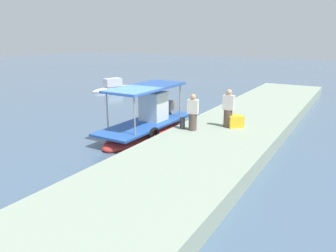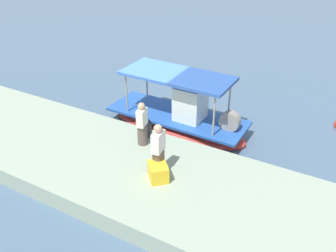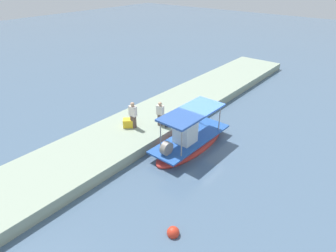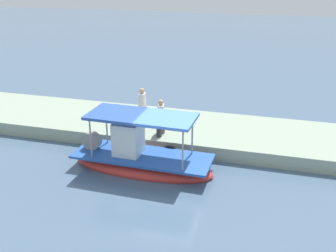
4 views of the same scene
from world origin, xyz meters
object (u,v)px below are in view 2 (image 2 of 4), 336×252
(main_fishing_boat, at_px, (179,119))
(fisherman_near_bollard, at_px, (158,151))
(fisherman_by_crate, at_px, (142,126))
(mooring_bollard, at_px, (149,131))
(cargo_crate, at_px, (158,172))

(main_fishing_boat, distance_m, fisherman_near_bollard, 4.02)
(fisherman_by_crate, distance_m, mooring_bollard, 0.70)
(main_fishing_boat, distance_m, mooring_bollard, 2.11)
(fisherman_near_bollard, relative_size, cargo_crate, 2.56)
(main_fishing_boat, xyz_separation_m, fisherman_by_crate, (-0.16, -2.55, 0.95))
(cargo_crate, bearing_deg, main_fishing_boat, 108.45)
(fisherman_near_bollard, height_order, cargo_crate, fisherman_near_bollard)
(main_fishing_boat, bearing_deg, fisherman_by_crate, -93.64)
(main_fishing_boat, relative_size, fisherman_by_crate, 3.72)
(fisherman_by_crate, distance_m, cargo_crate, 2.16)
(main_fishing_boat, xyz_separation_m, mooring_bollard, (-0.21, -2.04, 0.47))
(main_fishing_boat, distance_m, cargo_crate, 4.26)
(main_fishing_boat, bearing_deg, mooring_bollard, -95.91)
(fisherman_near_bollard, xyz_separation_m, cargo_crate, (0.16, -0.30, -0.53))
(mooring_bollard, bearing_deg, cargo_crate, -51.79)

